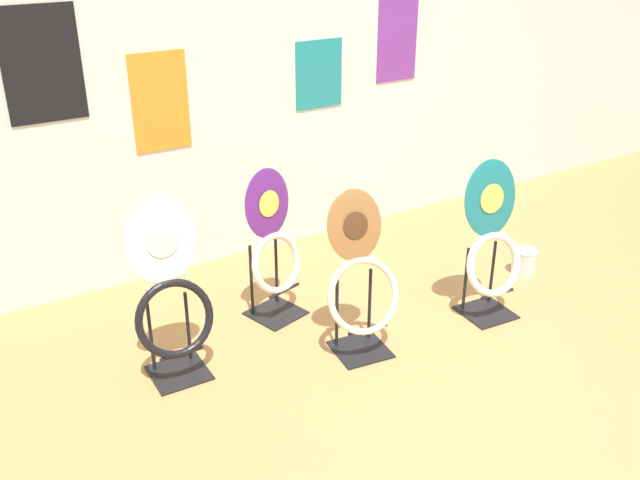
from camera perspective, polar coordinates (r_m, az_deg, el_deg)
ground_plane at (r=3.54m, az=14.56°, el=-13.43°), size 14.00×14.00×0.00m
wall_back at (r=4.65m, az=-3.82°, el=14.47°), size 8.00×0.07×2.60m
toilet_seat_display_woodgrain at (r=3.67m, az=3.26°, el=-3.27°), size 0.43×0.33×0.88m
toilet_seat_display_teal_sax at (r=4.11m, az=13.58°, el=-0.46°), size 0.38×0.30×0.92m
toilet_seat_display_purple_note at (r=3.99m, az=-3.77°, el=-0.61°), size 0.38×0.34×0.88m
toilet_seat_display_white_plain at (r=3.54m, az=-11.91°, el=-4.22°), size 0.40×0.29×0.94m
paint_can at (r=4.77m, az=16.02°, el=-1.59°), size 0.16×0.16×0.17m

